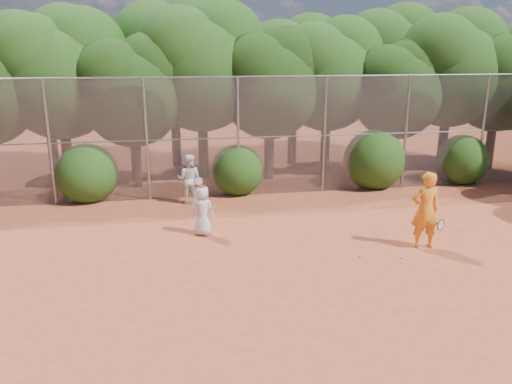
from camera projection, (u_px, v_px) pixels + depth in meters
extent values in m
plane|color=#AA4626|center=(316.00, 264.00, 11.71)|extent=(80.00, 80.00, 0.00)
cylinder|color=gray|center=(50.00, 143.00, 15.70)|extent=(0.09, 0.09, 4.00)
cylinder|color=gray|center=(147.00, 141.00, 16.19)|extent=(0.09, 0.09, 4.00)
cylinder|color=gray|center=(238.00, 138.00, 16.68)|extent=(0.09, 0.09, 4.00)
cylinder|color=gray|center=(324.00, 135.00, 17.17)|extent=(0.09, 0.09, 4.00)
cylinder|color=gray|center=(406.00, 133.00, 17.66)|extent=(0.09, 0.09, 4.00)
cylinder|color=gray|center=(483.00, 131.00, 18.16)|extent=(0.09, 0.09, 4.00)
cylinder|color=gray|center=(268.00, 76.00, 16.29)|extent=(20.00, 0.05, 0.05)
cylinder|color=gray|center=(267.00, 137.00, 16.85)|extent=(20.00, 0.04, 0.04)
cube|color=slate|center=(267.00, 137.00, 16.85)|extent=(20.00, 0.02, 4.00)
sphere|color=black|center=(3.00, 61.00, 16.99)|extent=(3.05, 3.05, 3.05)
cylinder|color=black|center=(67.00, 151.00, 18.27)|extent=(0.38, 0.38, 2.52)
sphere|color=#1B3F0F|center=(60.00, 82.00, 17.59)|extent=(4.03, 4.03, 4.03)
sphere|color=#1B3F0F|center=(83.00, 53.00, 17.83)|extent=(3.23, 3.23, 3.23)
sphere|color=#1B3F0F|center=(34.00, 59.00, 16.97)|extent=(3.02, 3.02, 3.02)
cylinder|color=black|center=(136.00, 157.00, 18.07)|extent=(0.36, 0.36, 2.17)
sphere|color=black|center=(132.00, 98.00, 17.48)|extent=(3.47, 3.47, 3.47)
sphere|color=black|center=(151.00, 72.00, 17.68)|extent=(2.78, 2.78, 2.78)
sphere|color=black|center=(112.00, 78.00, 16.94)|extent=(2.60, 2.60, 2.60)
cylinder|color=black|center=(203.00, 144.00, 19.35)|extent=(0.39, 0.39, 2.66)
sphere|color=#1B3F0F|center=(201.00, 75.00, 18.64)|extent=(4.26, 4.26, 4.26)
sphere|color=#1B3F0F|center=(222.00, 45.00, 18.89)|extent=(3.40, 3.40, 3.40)
sphere|color=#1B3F0F|center=(180.00, 51.00, 17.98)|extent=(3.19, 3.19, 3.19)
cylinder|color=black|center=(269.00, 149.00, 19.25)|extent=(0.37, 0.37, 2.27)
sphere|color=black|center=(270.00, 91.00, 18.63)|extent=(3.64, 3.64, 3.64)
sphere|color=black|center=(287.00, 65.00, 18.85)|extent=(2.91, 2.91, 2.91)
sphere|color=black|center=(254.00, 71.00, 18.07)|extent=(2.73, 2.73, 2.73)
cylinder|color=black|center=(325.00, 141.00, 20.39)|extent=(0.38, 0.38, 2.45)
sphere|color=#1B3F0F|center=(327.00, 81.00, 19.73)|extent=(3.92, 3.92, 3.92)
sphere|color=#1B3F0F|center=(344.00, 56.00, 19.96)|extent=(3.14, 3.14, 3.14)
sphere|color=#1B3F0F|center=(313.00, 61.00, 19.12)|extent=(2.94, 2.94, 2.94)
cylinder|color=black|center=(393.00, 148.00, 19.90)|extent=(0.36, 0.36, 2.10)
sphere|color=black|center=(397.00, 96.00, 19.34)|extent=(3.36, 3.36, 3.36)
sphere|color=black|center=(411.00, 73.00, 19.53)|extent=(2.69, 2.69, 2.69)
sphere|color=black|center=(386.00, 79.00, 18.82)|extent=(2.52, 2.52, 2.52)
cylinder|color=black|center=(443.00, 138.00, 20.81)|extent=(0.39, 0.39, 2.59)
sphere|color=#1B3F0F|center=(450.00, 76.00, 20.11)|extent=(4.14, 4.14, 4.14)
sphere|color=#1B3F0F|center=(466.00, 49.00, 20.36)|extent=(3.32, 3.32, 3.32)
sphere|color=#1B3F0F|center=(439.00, 54.00, 19.47)|extent=(3.11, 3.11, 3.11)
cylinder|color=black|center=(491.00, 141.00, 20.89)|extent=(0.37, 0.37, 2.31)
sphere|color=black|center=(498.00, 86.00, 20.27)|extent=(3.70, 3.70, 3.70)
sphere|color=black|center=(512.00, 62.00, 20.49)|extent=(2.96, 2.96, 2.96)
sphere|color=black|center=(490.00, 68.00, 19.70)|extent=(2.77, 2.77, 2.77)
cylinder|color=black|center=(52.00, 140.00, 20.27)|extent=(0.39, 0.39, 2.62)
sphere|color=#1B3F0F|center=(44.00, 75.00, 19.56)|extent=(4.20, 4.20, 4.20)
sphere|color=#1B3F0F|center=(66.00, 47.00, 19.81)|extent=(3.36, 3.36, 3.36)
sphere|color=#1B3F0F|center=(20.00, 53.00, 18.91)|extent=(3.15, 3.15, 3.15)
cylinder|color=black|center=(176.00, 133.00, 21.26)|extent=(0.40, 0.40, 2.80)
sphere|color=#1B3F0F|center=(173.00, 67.00, 20.50)|extent=(4.48, 4.48, 4.48)
sphere|color=#1B3F0F|center=(193.00, 39.00, 20.76)|extent=(3.58, 3.58, 3.58)
sphere|color=#1B3F0F|center=(152.00, 44.00, 19.81)|extent=(3.36, 3.36, 3.36)
cylinder|color=black|center=(292.00, 135.00, 21.73)|extent=(0.38, 0.38, 2.52)
sphere|color=#1B3F0F|center=(293.00, 77.00, 21.05)|extent=(4.03, 4.03, 4.03)
sphere|color=#1B3F0F|center=(310.00, 52.00, 21.29)|extent=(3.23, 3.23, 3.23)
sphere|color=#1B3F0F|center=(279.00, 57.00, 20.43)|extent=(3.02, 3.02, 3.02)
cylinder|color=black|center=(384.00, 128.00, 23.01)|extent=(0.40, 0.40, 2.73)
sphere|color=#1B3F0F|center=(388.00, 68.00, 22.27)|extent=(4.37, 4.37, 4.37)
sphere|color=#1B3F0F|center=(404.00, 43.00, 22.53)|extent=(3.49, 3.49, 3.49)
sphere|color=#1B3F0F|center=(376.00, 48.00, 21.60)|extent=(3.28, 3.28, 3.28)
sphere|color=#1B3F0F|center=(87.00, 171.00, 16.42)|extent=(2.00, 2.00, 2.00)
sphere|color=#1B3F0F|center=(237.00, 168.00, 17.27)|extent=(1.80, 1.80, 1.80)
sphere|color=#1B3F0F|center=(374.00, 157.00, 18.03)|extent=(2.20, 2.20, 2.20)
sphere|color=#1B3F0F|center=(462.00, 158.00, 18.65)|extent=(1.90, 1.90, 1.90)
imported|color=orange|center=(425.00, 210.00, 12.42)|extent=(0.75, 0.51, 1.98)
torus|color=black|center=(441.00, 225.00, 12.38)|extent=(0.28, 0.17, 0.30)
cylinder|color=black|center=(433.00, 223.00, 12.55)|extent=(0.16, 0.26, 0.03)
imported|color=silver|center=(202.00, 211.00, 13.38)|extent=(0.80, 0.72, 1.37)
ellipsoid|color=#AF2019|center=(202.00, 187.00, 13.20)|extent=(0.22, 0.22, 0.13)
sphere|color=#C2D927|center=(214.00, 206.00, 13.20)|extent=(0.07, 0.07, 0.07)
imported|color=white|center=(189.00, 179.00, 16.16)|extent=(0.93, 0.81, 1.62)
torus|color=black|center=(199.00, 181.00, 15.93)|extent=(0.32, 0.19, 0.29)
cylinder|color=black|center=(198.00, 182.00, 16.14)|extent=(0.07, 0.27, 0.14)
sphere|color=#C2D927|center=(383.00, 225.00, 14.24)|extent=(0.07, 0.07, 0.07)
sphere|color=#C2D927|center=(344.00, 212.00, 15.31)|extent=(0.07, 0.07, 0.07)
sphere|color=#C2D927|center=(401.00, 257.00, 11.99)|extent=(0.07, 0.07, 0.07)
sphere|color=#C2D927|center=(460.00, 230.00, 13.84)|extent=(0.07, 0.07, 0.07)
sphere|color=#C2D927|center=(360.00, 256.00, 12.07)|extent=(0.07, 0.07, 0.07)
sphere|color=#C2D927|center=(399.00, 198.00, 16.78)|extent=(0.07, 0.07, 0.07)
sphere|color=#C2D927|center=(382.00, 207.00, 15.80)|extent=(0.07, 0.07, 0.07)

